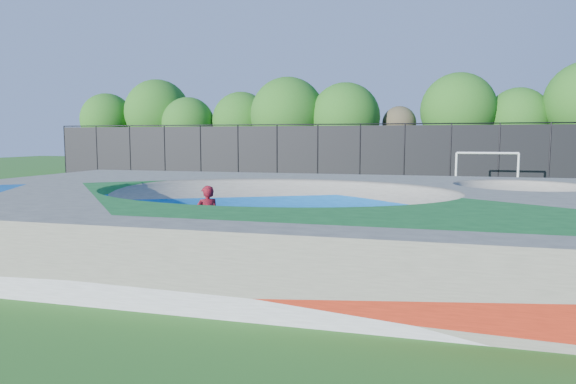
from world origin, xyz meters
name	(u,v)px	position (x,y,z in m)	size (l,w,h in m)	color
ground	(274,238)	(0.00, 0.00, 0.00)	(120.00, 120.00, 0.00)	#26641B
skate_deck	(274,214)	(0.00, 0.00, 0.75)	(22.00, 14.00, 1.50)	gray
skater	(207,219)	(-1.21, -2.19, 0.89)	(0.65, 0.43, 1.78)	red
skateboard	(208,250)	(-1.21, -2.19, 0.03)	(0.78, 0.22, 0.05)	black
soccer_goal	(487,164)	(7.76, 16.16, 1.57)	(3.42, 0.12, 2.26)	white
fence	(360,152)	(0.00, 21.00, 2.10)	(48.09, 0.09, 4.04)	black
treeline	(360,114)	(-0.64, 26.11, 4.93)	(52.09, 8.02, 8.45)	#452D22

